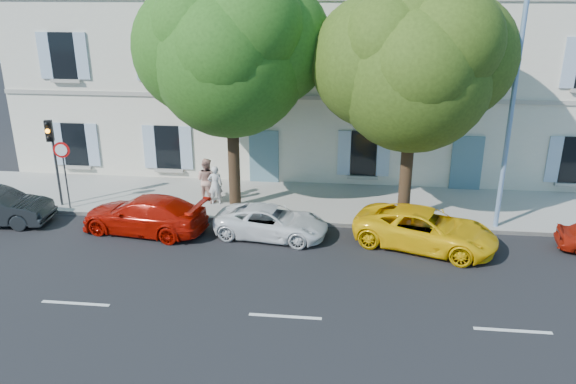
# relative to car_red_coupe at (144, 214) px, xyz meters

# --- Properties ---
(ground) EXTENTS (90.00, 90.00, 0.00)m
(ground) POSITION_rel_car_red_coupe_xyz_m (5.75, -1.04, -0.67)
(ground) COLOR black
(sidewalk) EXTENTS (36.00, 4.50, 0.15)m
(sidewalk) POSITION_rel_car_red_coupe_xyz_m (5.75, 3.41, -0.60)
(sidewalk) COLOR #A09E96
(sidewalk) RESTS_ON ground
(kerb) EXTENTS (36.00, 0.16, 0.16)m
(kerb) POSITION_rel_car_red_coupe_xyz_m (5.75, 1.24, -0.59)
(kerb) COLOR #9E998E
(kerb) RESTS_ON ground
(building) EXTENTS (28.00, 7.00, 12.00)m
(building) POSITION_rel_car_red_coupe_xyz_m (5.75, 9.16, 5.33)
(building) COLOR beige
(building) RESTS_ON ground
(car_red_coupe) EXTENTS (4.87, 2.57, 1.34)m
(car_red_coupe) POSITION_rel_car_red_coupe_xyz_m (0.00, 0.00, 0.00)
(car_red_coupe) COLOR #A80F04
(car_red_coupe) RESTS_ON ground
(car_white_coupe) EXTENTS (4.23, 2.37, 1.12)m
(car_white_coupe) POSITION_rel_car_red_coupe_xyz_m (4.66, 0.09, -0.11)
(car_white_coupe) COLOR white
(car_white_coupe) RESTS_ON ground
(car_yellow_supercar) EXTENTS (5.26, 3.65, 1.33)m
(car_yellow_supercar) POSITION_rel_car_red_coupe_xyz_m (10.01, -0.17, -0.00)
(car_yellow_supercar) COLOR yellow
(car_yellow_supercar) RESTS_ON ground
(tree_left) EXTENTS (5.82, 5.82, 9.03)m
(tree_left) POSITION_rel_car_red_coupe_xyz_m (2.86, 2.45, 5.29)
(tree_left) COLOR #3A2819
(tree_left) RESTS_ON sidewalk
(tree_right) EXTENTS (5.55, 5.55, 8.56)m
(tree_right) POSITION_rel_car_red_coupe_xyz_m (9.42, 1.83, 4.97)
(tree_right) COLOR #3A2819
(tree_right) RESTS_ON sidewalk
(traffic_light) EXTENTS (0.32, 0.40, 3.51)m
(traffic_light) POSITION_rel_car_red_coupe_xyz_m (-4.15, 1.72, 2.02)
(traffic_light) COLOR #383A3D
(traffic_light) RESTS_ON sidewalk
(road_sign) EXTENTS (0.63, 0.13, 2.71)m
(road_sign) POSITION_rel_car_red_coupe_xyz_m (-3.68, 1.55, 1.43)
(road_sign) COLOR #383A3D
(road_sign) RESTS_ON sidewalk
(street_lamp) EXTENTS (0.33, 1.83, 8.58)m
(street_lamp) POSITION_rel_car_red_coupe_xyz_m (12.79, 1.41, 4.34)
(street_lamp) COLOR #7293BF
(street_lamp) RESTS_ON sidewalk
(pedestrian_a) EXTENTS (0.65, 0.50, 1.60)m
(pedestrian_a) POSITION_rel_car_red_coupe_xyz_m (2.02, 2.65, 0.28)
(pedestrian_a) COLOR silver
(pedestrian_a) RESTS_ON sidewalk
(pedestrian_b) EXTENTS (1.07, 0.95, 1.82)m
(pedestrian_b) POSITION_rel_car_red_coupe_xyz_m (1.60, 2.90, 0.39)
(pedestrian_b) COLOR tan
(pedestrian_b) RESTS_ON sidewalk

